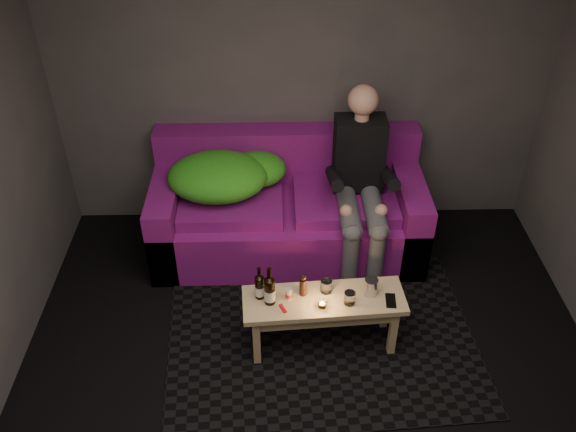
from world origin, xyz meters
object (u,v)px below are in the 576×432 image
coffee_table (324,307)px  sofa (288,210)px  person (360,180)px  beer_bottle_a (260,286)px  beer_bottle_b (270,290)px  steel_cup (371,287)px

coffee_table → sofa: bearing=100.6°
person → coffee_table: 1.10m
beer_bottle_a → coffee_table: bearing=-3.3°
beer_bottle_b → beer_bottle_a: bearing=142.3°
coffee_table → beer_bottle_a: bearing=176.7°
person → coffee_table: bearing=-109.3°
person → steel_cup: person is taller
sofa → coffee_table: 1.17m
beer_bottle_b → steel_cup: size_ratio=2.37×
sofa → coffee_table: bearing=-79.4°
beer_bottle_a → steel_cup: 0.75m
person → sofa: bearing=162.3°
coffee_table → beer_bottle_b: bearing=-175.7°
sofa → beer_bottle_b: sofa is taller
sofa → person: (0.56, -0.18, 0.42)m
person → beer_bottle_b: size_ratio=4.84×
sofa → beer_bottle_a: 1.17m
coffee_table → beer_bottle_a: 0.47m
sofa → beer_bottle_a: (-0.22, -1.13, 0.21)m
coffee_table → steel_cup: steel_cup is taller
coffee_table → beer_bottle_b: size_ratio=3.72×
beer_bottle_a → beer_bottle_b: bearing=-37.7°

